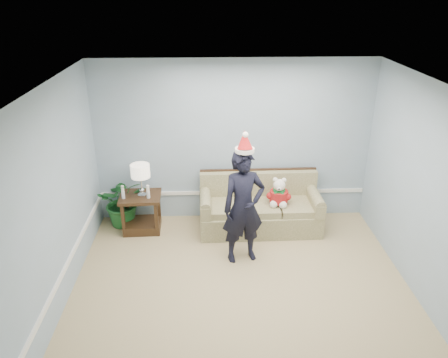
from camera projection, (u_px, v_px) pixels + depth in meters
room_shell at (247, 218)px, 4.83m from camera, size 4.54×5.04×2.74m
wainscot_trim at (156, 234)px, 6.23m from camera, size 4.49×4.99×0.06m
sofa at (259, 209)px, 7.17m from camera, size 1.95×0.86×0.91m
side_table at (142, 216)px, 7.11m from camera, size 0.67×0.56×0.63m
table_lamp at (140, 172)px, 6.78m from camera, size 0.30×0.30×0.53m
candle_pair at (136, 192)px, 6.83m from camera, size 0.45×0.06×0.22m
houseplant at (123, 201)px, 7.20m from camera, size 0.85×0.77×0.86m
man at (243, 207)px, 6.13m from camera, size 0.69×0.54×1.69m
santa_hat at (245, 142)px, 5.74m from camera, size 0.28×0.31×0.31m
teddy_bear at (279, 195)px, 6.93m from camera, size 0.33×0.35×0.47m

